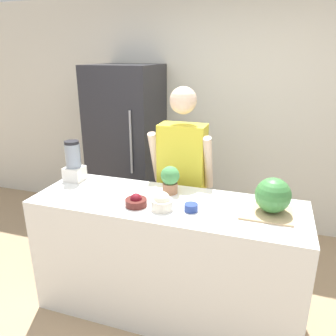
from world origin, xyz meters
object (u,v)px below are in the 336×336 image
bowl_cream (162,202)px  bowl_small_blue (191,207)px  refrigerator (128,149)px  bowl_cherries (136,201)px  blender (74,163)px  potted_plant (170,179)px  person (182,182)px  watermelon (273,195)px

bowl_cream → bowl_small_blue: 0.20m
refrigerator → bowl_cherries: (0.71, -1.39, 0.06)m
refrigerator → bowl_small_blue: bearing=-50.7°
refrigerator → bowl_cream: size_ratio=12.38×
bowl_cream → blender: (-0.89, 0.29, 0.10)m
bowl_cream → potted_plant: potted_plant is taller
refrigerator → person: refrigerator is taller
refrigerator → potted_plant: refrigerator is taller
bowl_small_blue → potted_plant: 0.35m
person → bowl_cherries: 0.70m
watermelon → bowl_cherries: 0.94m
bowl_cherries → bowl_cream: (0.19, 0.01, 0.02)m
bowl_cherries → person: bearing=77.7°
refrigerator → bowl_cream: 1.66m
person → watermelon: size_ratio=7.29×
watermelon → potted_plant: watermelon is taller
bowl_cherries → bowl_small_blue: bearing=6.4°
potted_plant → bowl_cream: bearing=-83.1°
watermelon → bowl_small_blue: watermelon is taller
bowl_cherries → potted_plant: size_ratio=0.71×
bowl_cream → potted_plant: size_ratio=0.70×
watermelon → bowl_cherries: (-0.91, -0.18, -0.10)m
watermelon → person: bearing=147.1°
bowl_cream → person: bearing=93.9°
blender → refrigerator: bearing=90.9°
bowl_cherries → bowl_small_blue: size_ratio=1.64×
person → bowl_cream: bearing=-86.1°
blender → potted_plant: blender is taller
person → bowl_small_blue: (0.24, -0.63, 0.09)m
person → watermelon: person is taller
bowl_cherries → blender: blender is taller
person → refrigerator: bearing=140.3°
watermelon → bowl_cherries: watermelon is taller
person → potted_plant: (0.01, -0.38, 0.18)m
person → blender: (-0.84, -0.38, 0.22)m
bowl_cream → blender: blender is taller
bowl_cream → potted_plant: 0.30m
refrigerator → watermelon: 2.03m
watermelon → bowl_small_blue: bearing=-165.4°
refrigerator → bowl_cream: (0.91, -1.38, 0.07)m
person → blender: bearing=-155.7°
person → potted_plant: person is taller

